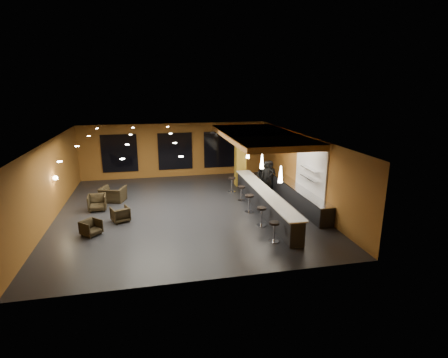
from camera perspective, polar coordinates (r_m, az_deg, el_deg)
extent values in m
cube|color=black|center=(17.28, -6.18, -5.11)|extent=(12.00, 13.00, 0.10)
cube|color=black|center=(16.38, -6.54, 6.77)|extent=(12.00, 13.00, 0.10)
cube|color=brown|center=(23.12, -7.99, 4.69)|extent=(12.00, 0.10, 3.50)
cube|color=brown|center=(10.57, -2.76, -8.14)|extent=(12.00, 0.10, 3.50)
cube|color=brown|center=(17.28, -26.73, -0.44)|extent=(0.10, 13.00, 3.50)
cube|color=brown|center=(18.30, 12.84, 1.64)|extent=(0.10, 13.00, 3.50)
cube|color=#A86D31|center=(18.18, 5.90, 7.03)|extent=(3.60, 8.00, 0.28)
cube|color=black|center=(23.06, -16.69, 4.03)|extent=(2.20, 0.06, 2.40)
cube|color=black|center=(23.02, -7.97, 4.51)|extent=(2.20, 0.06, 2.40)
cube|color=black|center=(23.41, -0.60, 4.84)|extent=(2.20, 0.06, 2.40)
cube|color=white|center=(17.33, 13.98, 1.66)|extent=(0.06, 3.20, 2.40)
cube|color=black|center=(16.89, 6.55, -3.63)|extent=(0.60, 8.00, 1.00)
cube|color=beige|center=(16.73, 6.61, -1.93)|extent=(0.78, 8.10, 0.05)
cube|color=black|center=(18.06, 12.09, -2.85)|extent=(0.70, 6.00, 0.86)
cube|color=silver|center=(17.92, 12.17, -1.47)|extent=(0.72, 6.00, 0.03)
cube|color=silver|center=(17.19, 13.76, 0.19)|extent=(0.30, 1.50, 0.03)
cube|color=silver|center=(17.09, 13.85, 1.65)|extent=(0.30, 1.50, 0.03)
cube|color=#A88125|center=(20.82, 2.69, 3.65)|extent=(0.60, 0.60, 3.50)
sphere|color=#FFE5B2|center=(17.69, -25.83, 0.17)|extent=(0.22, 0.22, 0.22)
cone|color=white|center=(14.56, 9.23, 0.78)|extent=(0.20, 0.20, 0.70)
cone|color=white|center=(16.85, 6.21, 2.87)|extent=(0.20, 0.20, 0.70)
cone|color=white|center=(19.19, 3.91, 4.45)|extent=(0.20, 0.20, 0.70)
imported|color=black|center=(19.35, 6.95, 0.15)|extent=(0.72, 0.50, 1.86)
imported|color=black|center=(20.09, 6.21, 0.28)|extent=(0.78, 0.62, 1.55)
imported|color=black|center=(20.40, 7.43, 0.67)|extent=(0.87, 0.62, 1.68)
imported|color=black|center=(15.26, -20.88, -7.43)|extent=(0.97, 0.97, 0.63)
imported|color=black|center=(16.29, -16.57, -5.54)|extent=(0.94, 0.96, 0.67)
imported|color=black|center=(18.02, -20.00, -3.63)|extent=(0.89, 0.91, 0.78)
imported|color=black|center=(19.09, -17.67, -2.40)|extent=(1.45, 1.35, 0.77)
cylinder|color=silver|center=(13.96, 8.10, -10.03)|extent=(0.42, 0.42, 0.03)
cylinder|color=silver|center=(13.81, 8.16, -8.64)|extent=(0.07, 0.07, 0.73)
cylinder|color=black|center=(13.65, 8.22, -7.13)|extent=(0.40, 0.40, 0.08)
cylinder|color=silver|center=(15.36, 6.08, -7.52)|extent=(0.43, 0.43, 0.03)
cylinder|color=silver|center=(15.22, 6.12, -6.20)|extent=(0.07, 0.07, 0.75)
cylinder|color=black|center=(15.07, 6.17, -4.77)|extent=(0.41, 0.41, 0.09)
cylinder|color=silver|center=(16.85, 4.10, -5.36)|extent=(0.44, 0.44, 0.03)
cylinder|color=silver|center=(16.72, 4.13, -4.11)|extent=(0.08, 0.08, 0.76)
cylinder|color=black|center=(16.59, 4.15, -2.76)|extent=(0.42, 0.42, 0.09)
cylinder|color=silver|center=(18.43, 2.85, -3.51)|extent=(0.40, 0.40, 0.03)
cylinder|color=silver|center=(18.32, 2.86, -2.46)|extent=(0.07, 0.07, 0.70)
cylinder|color=black|center=(18.21, 2.88, -1.33)|extent=(0.38, 0.38, 0.08)
cylinder|color=silver|center=(19.85, 1.27, -2.10)|extent=(0.44, 0.44, 0.03)
cylinder|color=silver|center=(19.74, 1.28, -1.03)|extent=(0.08, 0.08, 0.76)
cylinder|color=black|center=(19.62, 1.28, 0.13)|extent=(0.41, 0.41, 0.09)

